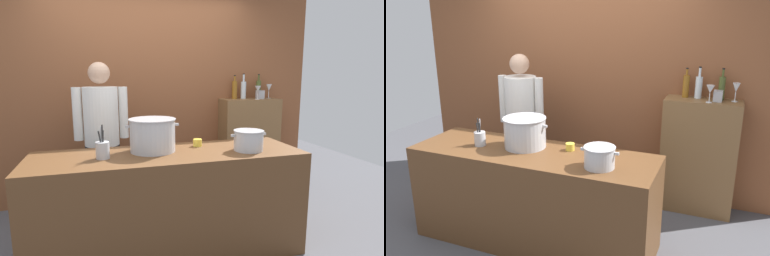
# 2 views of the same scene
# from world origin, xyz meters

# --- Properties ---
(ground_plane) EXTENTS (8.00, 8.00, 0.00)m
(ground_plane) POSITION_xyz_m (0.00, 0.00, 0.00)
(ground_plane) COLOR #4C4C51
(brick_back_panel) EXTENTS (4.40, 0.10, 3.00)m
(brick_back_panel) POSITION_xyz_m (0.00, 1.40, 1.50)
(brick_back_panel) COLOR brown
(brick_back_panel) RESTS_ON ground_plane
(prep_counter) EXTENTS (2.23, 0.70, 0.90)m
(prep_counter) POSITION_xyz_m (0.00, 0.00, 0.45)
(prep_counter) COLOR brown
(prep_counter) RESTS_ON ground_plane
(bar_cabinet) EXTENTS (0.76, 0.32, 1.23)m
(bar_cabinet) POSITION_xyz_m (1.33, 1.19, 0.61)
(bar_cabinet) COLOR brown
(bar_cabinet) RESTS_ON ground_plane
(chef) EXTENTS (0.53, 0.36, 1.66)m
(chef) POSITION_xyz_m (-0.54, 0.75, 0.96)
(chef) COLOR black
(chef) RESTS_ON ground_plane
(stockpot_large) EXTENTS (0.45, 0.39, 0.28)m
(stockpot_large) POSITION_xyz_m (-0.12, 0.09, 1.04)
(stockpot_large) COLOR #B7BABF
(stockpot_large) RESTS_ON prep_counter
(stockpot_small) EXTENTS (0.32, 0.26, 0.17)m
(stockpot_small) POSITION_xyz_m (0.66, -0.11, 0.99)
(stockpot_small) COLOR #B7BABF
(stockpot_small) RESTS_ON prep_counter
(utensil_crock) EXTENTS (0.10, 0.10, 0.27)m
(utensil_crock) POSITION_xyz_m (-0.53, -0.03, 0.97)
(utensil_crock) COLOR #B7BABF
(utensil_crock) RESTS_ON prep_counter
(butter_jar) EXTENTS (0.08, 0.08, 0.07)m
(butter_jar) POSITION_xyz_m (0.29, 0.16, 0.93)
(butter_jar) COLOR yellow
(butter_jar) RESTS_ON prep_counter
(wine_bottle_olive) EXTENTS (0.06, 0.06, 0.32)m
(wine_bottle_olive) POSITION_xyz_m (1.48, 1.27, 1.35)
(wine_bottle_olive) COLOR #475123
(wine_bottle_olive) RESTS_ON bar_cabinet
(wine_bottle_clear) EXTENTS (0.07, 0.07, 0.32)m
(wine_bottle_clear) POSITION_xyz_m (1.26, 1.26, 1.35)
(wine_bottle_clear) COLOR silver
(wine_bottle_clear) RESTS_ON bar_cabinet
(wine_bottle_amber) EXTENTS (0.07, 0.07, 0.31)m
(wine_bottle_amber) POSITION_xyz_m (1.13, 1.25, 1.35)
(wine_bottle_amber) COLOR #8C5919
(wine_bottle_amber) RESTS_ON bar_cabinet
(wine_glass_wide) EXTENTS (0.08, 0.08, 0.17)m
(wine_glass_wide) POSITION_xyz_m (1.38, 1.09, 1.36)
(wine_glass_wide) COLOR silver
(wine_glass_wide) RESTS_ON bar_cabinet
(wine_glass_tall) EXTENTS (0.07, 0.07, 0.19)m
(wine_glass_tall) POSITION_xyz_m (1.61, 1.23, 1.37)
(wine_glass_tall) COLOR silver
(wine_glass_tall) RESTS_ON bar_cabinet
(spice_tin_silver) EXTENTS (0.09, 0.09, 0.11)m
(spice_tin_silver) POSITION_xyz_m (1.46, 1.17, 1.28)
(spice_tin_silver) COLOR #B2B2B7
(spice_tin_silver) RESTS_ON bar_cabinet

